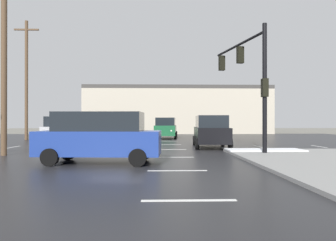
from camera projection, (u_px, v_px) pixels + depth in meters
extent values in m
plane|color=slate|center=(168.00, 147.00, 20.57)|extent=(120.00, 120.00, 0.00)
cube|color=#232326|center=(168.00, 147.00, 20.57)|extent=(44.00, 44.00, 0.02)
cube|color=white|center=(264.00, 150.00, 16.72)|extent=(4.00, 1.60, 0.06)
cube|color=silver|center=(189.00, 200.00, 6.57)|extent=(2.00, 0.15, 0.01)
cube|color=silver|center=(177.00, 171.00, 10.57)|extent=(2.00, 0.15, 0.01)
cube|color=silver|center=(172.00, 157.00, 14.57)|extent=(2.00, 0.15, 0.01)
cube|color=silver|center=(169.00, 150.00, 18.57)|extent=(2.00, 0.15, 0.01)
cube|color=silver|center=(167.00, 145.00, 22.56)|extent=(2.00, 0.15, 0.01)
cube|color=silver|center=(166.00, 141.00, 26.56)|extent=(2.00, 0.15, 0.01)
cube|color=silver|center=(165.00, 139.00, 30.56)|extent=(2.00, 0.15, 0.01)
cube|color=silver|center=(164.00, 137.00, 34.56)|extent=(2.00, 0.15, 0.01)
cube|color=silver|center=(163.00, 135.00, 38.56)|extent=(2.00, 0.15, 0.01)
cube|color=silver|center=(13.00, 147.00, 20.25)|extent=(0.15, 2.00, 0.01)
cube|color=silver|center=(75.00, 147.00, 20.38)|extent=(0.15, 2.00, 0.01)
cube|color=silver|center=(137.00, 147.00, 20.50)|extent=(0.15, 2.00, 0.01)
cube|color=silver|center=(199.00, 147.00, 20.63)|extent=(0.15, 2.00, 0.01)
cube|color=silver|center=(259.00, 147.00, 20.75)|extent=(0.15, 2.00, 0.01)
cube|color=silver|center=(319.00, 146.00, 20.88)|extent=(0.15, 2.00, 0.01)
cube|color=silver|center=(236.00, 153.00, 16.68)|extent=(0.45, 7.00, 0.01)
cylinder|color=black|center=(265.00, 88.00, 15.51)|extent=(0.22, 0.22, 6.38)
cylinder|color=black|center=(238.00, 45.00, 18.34)|extent=(1.34, 5.71, 0.14)
cube|color=black|center=(240.00, 55.00, 18.06)|extent=(0.41, 0.35, 0.95)
sphere|color=#19D833|center=(239.00, 51.00, 18.21)|extent=(0.20, 0.20, 0.20)
cube|color=black|center=(222.00, 63.00, 20.59)|extent=(0.41, 0.35, 0.95)
sphere|color=#19D833|center=(221.00, 59.00, 20.75)|extent=(0.20, 0.20, 0.20)
cube|color=black|center=(265.00, 88.00, 15.51)|extent=(0.28, 0.36, 0.90)
cube|color=#BCB29E|center=(177.00, 112.00, 45.46)|extent=(25.51, 8.00, 6.07)
cube|color=#3F3D3A|center=(177.00, 89.00, 45.48)|extent=(25.51, 8.00, 0.50)
cube|color=#B7BABF|center=(61.00, 132.00, 24.59)|extent=(2.39, 4.96, 0.95)
cube|color=black|center=(61.00, 122.00, 24.60)|extent=(2.10, 3.51, 0.75)
cylinder|color=black|center=(70.00, 140.00, 23.10)|extent=(0.28, 0.68, 0.66)
cylinder|color=black|center=(42.00, 140.00, 22.85)|extent=(0.28, 0.68, 0.66)
cylinder|color=black|center=(77.00, 137.00, 26.33)|extent=(0.28, 0.68, 0.66)
cylinder|color=black|center=(53.00, 138.00, 26.09)|extent=(0.28, 0.68, 0.66)
sphere|color=white|center=(63.00, 134.00, 22.34)|extent=(0.18, 0.18, 0.18)
sphere|color=white|center=(45.00, 134.00, 22.19)|extent=(0.18, 0.18, 0.18)
cube|color=navy|center=(100.00, 143.00, 12.56)|extent=(4.91, 2.25, 0.95)
cube|color=black|center=(100.00, 121.00, 12.56)|extent=(3.47, 2.00, 0.75)
cylinder|color=black|center=(50.00, 157.00, 11.63)|extent=(0.67, 0.26, 0.66)
cylinder|color=black|center=(68.00, 152.00, 13.58)|extent=(0.67, 0.26, 0.66)
cylinder|color=black|center=(138.00, 158.00, 11.53)|extent=(0.67, 0.26, 0.66)
cylinder|color=black|center=(143.00, 152.00, 13.48)|extent=(0.67, 0.26, 0.66)
sphere|color=white|center=(35.00, 144.00, 12.01)|extent=(0.18, 0.18, 0.18)
sphere|color=white|center=(48.00, 142.00, 13.26)|extent=(0.18, 0.18, 0.18)
cube|color=#195933|center=(166.00, 130.00, 30.96)|extent=(2.33, 4.94, 0.95)
cube|color=black|center=(166.00, 122.00, 30.97)|extent=(2.06, 3.49, 0.75)
cylinder|color=black|center=(175.00, 136.00, 29.28)|extent=(0.27, 0.68, 0.66)
cylinder|color=black|center=(154.00, 136.00, 29.38)|extent=(0.27, 0.68, 0.66)
cylinder|color=black|center=(176.00, 134.00, 32.54)|extent=(0.27, 0.68, 0.66)
cylinder|color=black|center=(157.00, 134.00, 32.64)|extent=(0.27, 0.68, 0.66)
sphere|color=white|center=(171.00, 131.00, 28.59)|extent=(0.18, 0.18, 0.18)
sphere|color=white|center=(158.00, 131.00, 28.65)|extent=(0.18, 0.18, 0.18)
cube|color=slate|center=(77.00, 132.00, 30.76)|extent=(2.18, 4.64, 0.70)
cube|color=black|center=(79.00, 125.00, 31.44)|extent=(1.86, 2.61, 0.55)
cylinder|color=black|center=(81.00, 136.00, 29.19)|extent=(0.28, 0.68, 0.66)
cylinder|color=black|center=(62.00, 136.00, 29.28)|extent=(0.28, 0.68, 0.66)
cylinder|color=black|center=(91.00, 134.00, 32.24)|extent=(0.28, 0.68, 0.66)
cylinder|color=black|center=(73.00, 134.00, 32.34)|extent=(0.28, 0.68, 0.66)
sphere|color=white|center=(75.00, 132.00, 28.54)|extent=(0.18, 0.18, 0.18)
sphere|color=white|center=(62.00, 132.00, 28.60)|extent=(0.18, 0.18, 0.18)
cube|color=black|center=(211.00, 135.00, 20.19)|extent=(2.26, 4.92, 0.95)
cube|color=black|center=(211.00, 122.00, 20.20)|extent=(2.01, 3.47, 0.75)
cylinder|color=black|center=(194.00, 141.00, 21.86)|extent=(0.26, 0.67, 0.66)
cylinder|color=black|center=(223.00, 141.00, 21.79)|extent=(0.26, 0.67, 0.66)
cylinder|color=black|center=(197.00, 144.00, 18.60)|extent=(0.26, 0.67, 0.66)
cylinder|color=black|center=(230.00, 144.00, 18.53)|extent=(0.26, 0.67, 0.66)
sphere|color=white|center=(199.00, 133.00, 22.56)|extent=(0.18, 0.18, 0.18)
sphere|color=white|center=(216.00, 133.00, 22.52)|extent=(0.18, 0.18, 0.18)
cylinder|color=brown|center=(4.00, 54.00, 15.30)|extent=(0.28, 0.28, 9.93)
cylinder|color=brown|center=(26.00, 80.00, 28.54)|extent=(0.28, 0.28, 10.82)
cube|color=brown|center=(26.00, 30.00, 28.56)|extent=(2.20, 0.14, 0.14)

